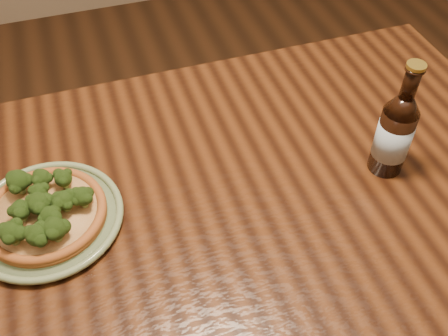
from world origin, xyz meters
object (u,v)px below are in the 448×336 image
object	(u,v)px
pizza	(44,212)
beer_bottle	(395,133)
plate	(47,218)
table	(167,252)

from	to	relation	value
pizza	beer_bottle	xyz separation A→B (m)	(0.66, -0.07, 0.06)
plate	beer_bottle	size ratio (longest dim) A/B	1.12
table	pizza	world-z (taller)	pizza
pizza	beer_bottle	distance (m)	0.66
table	plate	world-z (taller)	plate
table	plate	xyz separation A→B (m)	(-0.20, 0.07, 0.10)
plate	pizza	bearing A→B (deg)	-83.05
table	beer_bottle	bearing A→B (deg)	-0.19
plate	table	bearing A→B (deg)	-19.36
beer_bottle	pizza	bearing A→B (deg)	162.45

